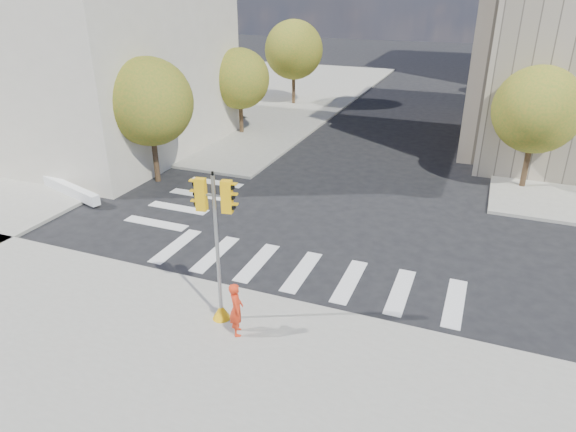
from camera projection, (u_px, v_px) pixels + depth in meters
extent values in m
plane|color=black|center=(322.00, 248.00, 20.44)|extent=(160.00, 160.00, 0.00)
cube|color=gray|center=(209.00, 92.00, 49.09)|extent=(28.00, 40.00, 0.15)
cube|color=#A1937F|center=(576.00, 37.00, 27.16)|extent=(8.00, 8.00, 14.00)
cube|color=beige|center=(55.00, 47.00, 31.42)|extent=(18.00, 14.00, 12.00)
cylinder|color=#382616|center=(156.00, 159.00, 26.84)|extent=(0.28, 0.28, 2.45)
sphere|color=#4B6C1F|center=(149.00, 102.00, 25.59)|extent=(4.40, 4.40, 4.40)
cylinder|color=#382616|center=(241.00, 118.00, 35.34)|extent=(0.28, 0.28, 2.17)
sphere|color=#4B6C1F|center=(240.00, 79.00, 34.22)|extent=(4.00, 4.00, 4.00)
cylinder|color=#382616|center=(294.00, 89.00, 43.69)|extent=(0.28, 0.28, 2.62)
sphere|color=#4B6C1F|center=(294.00, 50.00, 42.35)|extent=(4.80, 4.80, 4.80)
cylinder|color=#382616|center=(526.00, 166.00, 25.86)|extent=(0.28, 0.28, 2.38)
sphere|color=#4B6C1F|center=(537.00, 110.00, 24.66)|extent=(4.20, 4.20, 4.20)
cylinder|color=#382616|center=(522.00, 113.00, 35.97)|extent=(0.28, 0.28, 2.52)
sphere|color=#4B6C1F|center=(531.00, 68.00, 34.67)|extent=(4.60, 4.60, 4.60)
cylinder|color=#382616|center=(520.00, 86.00, 46.15)|extent=(0.28, 0.28, 2.27)
sphere|color=#4B6C1F|center=(526.00, 54.00, 45.01)|extent=(4.00, 4.00, 4.00)
cylinder|color=black|center=(545.00, 93.00, 27.84)|extent=(0.12, 0.12, 8.00)
cube|color=black|center=(561.00, 14.00, 26.17)|extent=(0.35, 0.18, 0.22)
cylinder|color=black|center=(535.00, 60.00, 39.66)|extent=(0.12, 0.12, 8.00)
cube|color=black|center=(546.00, 4.00, 37.99)|extent=(0.35, 0.18, 0.22)
cone|color=#F0AE0C|center=(221.00, 311.00, 15.85)|extent=(0.56, 0.56, 0.50)
cylinder|color=gray|center=(217.00, 251.00, 14.97)|extent=(0.11, 0.11, 4.72)
cylinder|color=black|center=(212.00, 174.00, 13.97)|extent=(0.07, 0.07, 0.12)
cylinder|color=gray|center=(214.00, 196.00, 14.24)|extent=(0.90, 0.20, 0.06)
cube|color=#F0AE0C|center=(201.00, 194.00, 14.31)|extent=(0.33, 0.27, 0.95)
cube|color=#F0AE0C|center=(227.00, 197.00, 14.16)|extent=(0.33, 0.27, 0.95)
imported|color=red|center=(236.00, 309.00, 14.93)|extent=(0.66, 0.74, 1.69)
cube|color=white|center=(63.00, 186.00, 25.52)|extent=(5.83, 2.22, 0.50)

